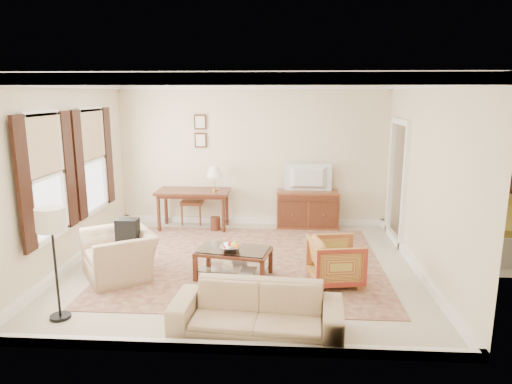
# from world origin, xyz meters

# --- Properties ---
(room_shell) EXTENTS (5.51, 5.01, 2.91)m
(room_shell) POSITION_xyz_m (0.00, 0.00, 2.47)
(room_shell) COLOR beige
(room_shell) RESTS_ON ground
(annex_bedroom) EXTENTS (3.00, 2.70, 2.90)m
(annex_bedroom) POSITION_xyz_m (4.49, 1.15, 0.34)
(annex_bedroom) COLOR beige
(annex_bedroom) RESTS_ON ground
(window_front) EXTENTS (0.12, 1.56, 1.80)m
(window_front) POSITION_xyz_m (-2.70, -0.70, 1.55)
(window_front) COLOR #CCB284
(window_front) RESTS_ON room_shell
(window_rear) EXTENTS (0.12, 1.56, 1.80)m
(window_rear) POSITION_xyz_m (-2.70, 0.90, 1.55)
(window_rear) COLOR #CCB284
(window_rear) RESTS_ON room_shell
(doorway) EXTENTS (0.10, 1.12, 2.25)m
(doorway) POSITION_xyz_m (2.71, 1.50, 1.08)
(doorway) COLOR white
(doorway) RESTS_ON room_shell
(rug) EXTENTS (4.32, 3.71, 0.01)m
(rug) POSITION_xyz_m (0.04, 0.19, 0.01)
(rug) COLOR #571D21
(rug) RESTS_ON room_shell
(writing_desk) EXTENTS (1.44, 0.72, 0.79)m
(writing_desk) POSITION_xyz_m (-1.17, 2.04, 0.68)
(writing_desk) COLOR #542718
(writing_desk) RESTS_ON room_shell
(desk_chair) EXTENTS (0.49, 0.49, 1.05)m
(desk_chair) POSITION_xyz_m (-1.26, 2.39, 0.53)
(desk_chair) COLOR brown
(desk_chair) RESTS_ON room_shell
(desk_lamp) EXTENTS (0.32, 0.32, 0.50)m
(desk_lamp) POSITION_xyz_m (-0.73, 2.04, 1.04)
(desk_lamp) COLOR silver
(desk_lamp) RESTS_ON writing_desk
(framed_prints) EXTENTS (0.25, 0.04, 0.68)m
(framed_prints) POSITION_xyz_m (-1.07, 2.47, 1.94)
(framed_prints) COLOR #542718
(framed_prints) RESTS_ON room_shell
(sideboard) EXTENTS (1.24, 0.48, 0.76)m
(sideboard) POSITION_xyz_m (1.13, 2.23, 0.38)
(sideboard) COLOR brown
(sideboard) RESTS_ON room_shell
(tv) EXTENTS (0.90, 0.52, 0.12)m
(tv) POSITION_xyz_m (1.13, 2.21, 1.21)
(tv) COLOR black
(tv) RESTS_ON sideboard
(coffee_table) EXTENTS (1.16, 0.80, 0.45)m
(coffee_table) POSITION_xyz_m (-0.08, -0.44, 0.34)
(coffee_table) COLOR #542718
(coffee_table) RESTS_ON room_shell
(fruit_bowl) EXTENTS (0.42, 0.42, 0.10)m
(fruit_bowl) POSITION_xyz_m (-0.13, -0.51, 0.50)
(fruit_bowl) COLOR silver
(fruit_bowl) RESTS_ON coffee_table
(book_a) EXTENTS (0.28, 0.10, 0.38)m
(book_a) POSITION_xyz_m (-0.12, -0.30, 0.18)
(book_a) COLOR brown
(book_a) RESTS_ON coffee_table
(book_b) EXTENTS (0.28, 0.07, 0.38)m
(book_b) POSITION_xyz_m (0.03, -0.57, 0.17)
(book_b) COLOR brown
(book_b) RESTS_ON coffee_table
(striped_armchair) EXTENTS (0.77, 0.81, 0.73)m
(striped_armchair) POSITION_xyz_m (1.40, -0.57, 0.37)
(striped_armchair) COLOR maroon
(striped_armchair) RESTS_ON room_shell
(club_armchair) EXTENTS (1.17, 1.27, 0.93)m
(club_armchair) POSITION_xyz_m (-1.79, -0.51, 0.46)
(club_armchair) COLOR tan
(club_armchair) RESTS_ON room_shell
(backpack) EXTENTS (0.37, 0.39, 0.40)m
(backpack) POSITION_xyz_m (-1.68, -0.42, 0.71)
(backpack) COLOR black
(backpack) RESTS_ON club_armchair
(sofa) EXTENTS (1.97, 0.71, 0.75)m
(sofa) POSITION_xyz_m (0.36, -2.04, 0.38)
(sofa) COLOR tan
(sofa) RESTS_ON room_shell
(floor_lamp) EXTENTS (0.34, 0.34, 1.40)m
(floor_lamp) POSITION_xyz_m (-2.07, -1.83, 1.15)
(floor_lamp) COLOR black
(floor_lamp) RESTS_ON room_shell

